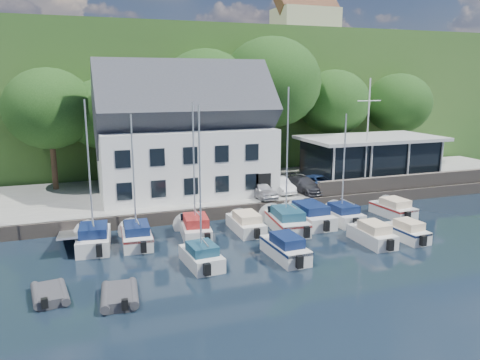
{
  "coord_description": "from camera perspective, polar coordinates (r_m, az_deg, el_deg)",
  "views": [
    {
      "loc": [
        -15.6,
        -21.75,
        10.42
      ],
      "look_at": [
        -4.74,
        9.0,
        3.41
      ],
      "focal_mm": 35.0,
      "sensor_mm": 36.0,
      "label": 1
    }
  ],
  "objects": [
    {
      "name": "flagpole",
      "position": [
        42.34,
        15.26,
        5.42
      ],
      "size": [
        2.3,
        0.2,
        9.56
      ],
      "primitive_type": null,
      "color": "white",
      "rests_on": "quay"
    },
    {
      "name": "boat_r1_7",
      "position": [
        38.38,
        18.16,
        -3.15
      ],
      "size": [
        2.47,
        5.29,
        1.41
      ],
      "primitive_type": null,
      "rotation": [
        0.0,
        0.0,
        0.09
      ],
      "color": "silver",
      "rests_on": "ground"
    },
    {
      "name": "seawall",
      "position": [
        44.03,
        19.9,
        -0.15
      ],
      "size": [
        18.0,
        0.5,
        1.2
      ],
      "primitive_type": "cube",
      "color": "#5F544C",
      "rests_on": "quay"
    },
    {
      "name": "boat_r2_2",
      "position": [
        28.16,
        5.52,
        -8.01
      ],
      "size": [
        1.98,
        5.62,
        1.5
      ],
      "primitive_type": null,
      "rotation": [
        0.0,
        0.0,
        0.05
      ],
      "color": "silver",
      "rests_on": "ground"
    },
    {
      "name": "car_white",
      "position": [
        40.02,
        4.83,
        -0.58
      ],
      "size": [
        1.52,
        3.95,
        1.29
      ],
      "primitive_type": "imported",
      "rotation": [
        0.0,
        0.0,
        0.04
      ],
      "color": "silver",
      "rests_on": "quay"
    },
    {
      "name": "boat_r2_3",
      "position": [
        31.63,
        15.8,
        -6.18
      ],
      "size": [
        1.81,
        5.09,
        1.46
      ],
      "primitive_type": null,
      "rotation": [
        0.0,
        0.0,
        0.01
      ],
      "color": "silver",
      "rests_on": "ground"
    },
    {
      "name": "boat_r1_0",
      "position": [
        30.01,
        -17.89,
        0.68
      ],
      "size": [
        2.69,
        5.92,
        9.53
      ],
      "primitive_type": null,
      "rotation": [
        0.0,
        0.0,
        -0.09
      ],
      "color": "silver",
      "rests_on": "ground"
    },
    {
      "name": "car_dgrey",
      "position": [
        40.34,
        7.69,
        -0.53
      ],
      "size": [
        2.72,
        4.75,
        1.3
      ],
      "primitive_type": "imported",
      "rotation": [
        0.0,
        0.0,
        0.21
      ],
      "color": "#323338",
      "rests_on": "quay"
    },
    {
      "name": "hillside",
      "position": [
        85.23,
        -9.04,
        10.36
      ],
      "size": [
        160.0,
        75.0,
        16.0
      ],
      "primitive_type": "cube",
      "color": "#2C5720",
      "rests_on": "ground"
    },
    {
      "name": "boat_r1_4",
      "position": [
        32.49,
        5.75,
        2.07
      ],
      "size": [
        2.92,
        7.26,
        9.55
      ],
      "primitive_type": null,
      "rotation": [
        0.0,
        0.0,
        -0.1
      ],
      "color": "silver",
      "rests_on": "ground"
    },
    {
      "name": "tree_4",
      "position": [
        51.94,
        11.28,
        7.3
      ],
      "size": [
        7.68,
        7.68,
        10.5
      ],
      "primitive_type": null,
      "color": "black",
      "rests_on": "quay"
    },
    {
      "name": "boat_r1_2",
      "position": [
        30.75,
        -5.64,
        1.39
      ],
      "size": [
        2.58,
        5.95,
        9.44
      ],
      "primitive_type": null,
      "rotation": [
        0.0,
        0.0,
        -0.11
      ],
      "color": "silver",
      "rests_on": "ground"
    },
    {
      "name": "dinghy_0",
      "position": [
        25.03,
        -22.18,
        -12.59
      ],
      "size": [
        2.01,
        2.98,
        0.65
      ],
      "primitive_type": null,
      "rotation": [
        0.0,
        0.0,
        0.12
      ],
      "color": "#343439",
      "rests_on": "ground"
    },
    {
      "name": "tree_3",
      "position": [
        47.61,
        3.79,
        8.97
      ],
      "size": [
        9.96,
        9.96,
        13.62
      ],
      "primitive_type": null,
      "color": "black",
      "rests_on": "quay"
    },
    {
      "name": "tree_0",
      "position": [
        43.41,
        -22.04,
        5.71
      ],
      "size": [
        7.65,
        7.65,
        10.45
      ],
      "primitive_type": null,
      "color": "black",
      "rests_on": "quay"
    },
    {
      "name": "boat_r1_6",
      "position": [
        34.84,
        12.55,
        1.89
      ],
      "size": [
        2.26,
        5.32,
        8.79
      ],
      "primitive_type": null,
      "rotation": [
        0.0,
        0.0,
        0.03
      ],
      "color": "silver",
      "rests_on": "ground"
    },
    {
      "name": "harbor_building",
      "position": [
        39.53,
        -6.74,
        4.69
      ],
      "size": [
        14.4,
        8.2,
        8.7
      ],
      "primitive_type": null,
      "color": "white",
      "rests_on": "quay"
    },
    {
      "name": "gangway",
      "position": [
        32.48,
        -20.13,
        -7.34
      ],
      "size": [
        1.2,
        6.0,
        1.4
      ],
      "primitive_type": null,
      "color": "silver",
      "rests_on": "ground"
    },
    {
      "name": "quay_face",
      "position": [
        37.61,
        5.82,
        -3.22
      ],
      "size": [
        60.0,
        0.3,
        1.0
      ],
      "primitive_type": "cube",
      "color": "#5F544C",
      "rests_on": "ground"
    },
    {
      "name": "tree_5",
      "position": [
        56.49,
        18.62,
        7.09
      ],
      "size": [
        7.41,
        7.41,
        10.13
      ],
      "primitive_type": null,
      "color": "black",
      "rests_on": "quay"
    },
    {
      "name": "boat_r2_4",
      "position": [
        33.09,
        19.64,
        -5.72
      ],
      "size": [
        1.86,
        4.67,
        1.35
      ],
      "primitive_type": null,
      "rotation": [
        0.0,
        0.0,
        0.06
      ],
      "color": "silver",
      "rests_on": "ground"
    },
    {
      "name": "dinghy_1",
      "position": [
        23.8,
        -14.48,
        -13.3
      ],
      "size": [
        2.05,
        3.15,
        0.7
      ],
      "primitive_type": null,
      "rotation": [
        0.0,
        0.0,
        -0.08
      ],
      "color": "#343439",
      "rests_on": "ground"
    },
    {
      "name": "car_blue",
      "position": [
        41.52,
        9.56,
        -0.24
      ],
      "size": [
        2.32,
        4.01,
        1.29
      ],
      "primitive_type": "imported",
      "rotation": [
        0.0,
        0.0,
        0.23
      ],
      "color": "#2B4983",
      "rests_on": "quay"
    },
    {
      "name": "boat_r1_1",
      "position": [
        30.18,
        -12.83,
        0.22
      ],
      "size": [
        2.3,
        6.0,
        8.69
      ],
      "primitive_type": null,
      "rotation": [
        0.0,
        0.0,
        -0.06
      ],
      "color": "silver",
      "rests_on": "ground"
    },
    {
      "name": "boat_r1_3",
      "position": [
        32.83,
        0.7,
        -5.1
      ],
      "size": [
        1.93,
        5.66,
        1.39
      ],
      "primitive_type": null,
      "rotation": [
        0.0,
        0.0,
        -0.01
      ],
      "color": "silver",
      "rests_on": "ground"
    },
    {
      "name": "field_patch",
      "position": [
        94.91,
        -5.2,
        15.55
      ],
      "size": [
        50.0,
        30.0,
        0.3
      ],
      "primitive_type": "cube",
      "color": "#5B7038",
      "rests_on": "hillside"
    },
    {
      "name": "tree_2",
      "position": [
        46.26,
        -4.1,
        8.09
      ],
      "size": [
        9.05,
        9.05,
        12.36
      ],
      "primitive_type": null,
      "color": "black",
      "rests_on": "quay"
    },
    {
      "name": "car_silver",
      "position": [
        38.11,
        2.6,
        -1.19
      ],
      "size": [
        1.93,
        3.91,
        1.28
      ],
      "primitive_type": "imported",
      "rotation": [
        0.0,
        0.0,
        0.11
      ],
      "color": "#B7B7BC",
      "rests_on": "quay"
    },
    {
      "name": "quay",
      "position": [
        43.39,
        2.17,
        -1.09
      ],
      "size": [
        60.0,
        13.0,
        1.0
      ],
      "primitive_type": "cube",
      "color": "#999993",
      "rests_on": "ground"
    },
    {
      "name": "boat_r2_1",
      "position": [
        26.03,
        -4.87,
        -1.88
      ],
      "size": [
        2.29,
        5.0,
        8.27
      ],
      "primitive_type": null,
      "rotation": [
        0.0,
        0.0,
        0.09
      ],
      "color": "silver",
      "rests_on": "ground"
    },
    {
      "name": "boat_r1_5",
      "position": [
        35.01,
        8.34,
        -3.97
      ],
      "size": [
        2.38,
        7.18,
        1.57
      ],
      "primitive_type": null,
      "rotation": [
        0.0,
        0.0,
        0.01
      ],
      "color": "silver",
      "rests_on": "ground"
    },
    {
      "name": "tree_1",
      "position": [
        44.22,
        -16.17,
        5.63
      ],
      "size": [
        6.98,
        6.98,
        9.54
      ],
      "primitive_type": null,
      "color": "black",
      "rests_on": "quay"
    },
    {
      "name": "ground",
      "position": [
        28.72,
        15.29,
        -9.58
      ],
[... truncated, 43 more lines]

